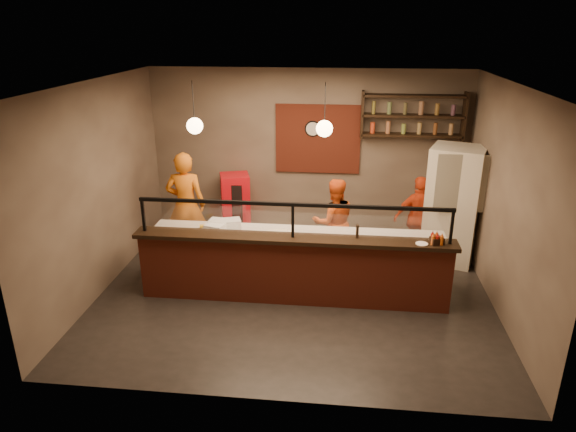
# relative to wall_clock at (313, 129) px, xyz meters

# --- Properties ---
(floor) EXTENTS (6.00, 6.00, 0.00)m
(floor) POSITION_rel_wall_clock_xyz_m (-0.10, -2.46, -2.10)
(floor) COLOR black
(floor) RESTS_ON ground
(ceiling) EXTENTS (6.00, 6.00, 0.00)m
(ceiling) POSITION_rel_wall_clock_xyz_m (-0.10, -2.46, 1.10)
(ceiling) COLOR #39322C
(ceiling) RESTS_ON wall_back
(wall_back) EXTENTS (6.00, 0.00, 6.00)m
(wall_back) POSITION_rel_wall_clock_xyz_m (-0.10, 0.04, -0.50)
(wall_back) COLOR #7A6A59
(wall_back) RESTS_ON floor
(wall_left) EXTENTS (0.00, 5.00, 5.00)m
(wall_left) POSITION_rel_wall_clock_xyz_m (-3.10, -2.46, -0.50)
(wall_left) COLOR #7A6A59
(wall_left) RESTS_ON floor
(wall_right) EXTENTS (0.00, 5.00, 5.00)m
(wall_right) POSITION_rel_wall_clock_xyz_m (2.90, -2.46, -0.50)
(wall_right) COLOR #7A6A59
(wall_right) RESTS_ON floor
(wall_front) EXTENTS (6.00, 0.00, 6.00)m
(wall_front) POSITION_rel_wall_clock_xyz_m (-0.10, -4.96, -0.50)
(wall_front) COLOR #7A6A59
(wall_front) RESTS_ON floor
(brick_patch) EXTENTS (1.60, 0.04, 1.30)m
(brick_patch) POSITION_rel_wall_clock_xyz_m (0.10, 0.01, -0.20)
(brick_patch) COLOR maroon
(brick_patch) RESTS_ON wall_back
(service_counter) EXTENTS (4.60, 0.25, 1.00)m
(service_counter) POSITION_rel_wall_clock_xyz_m (-0.10, -2.76, -1.60)
(service_counter) COLOR maroon
(service_counter) RESTS_ON floor
(counter_ledge) EXTENTS (4.70, 0.37, 0.06)m
(counter_ledge) POSITION_rel_wall_clock_xyz_m (-0.10, -2.76, -1.07)
(counter_ledge) COLOR black
(counter_ledge) RESTS_ON service_counter
(worktop_cabinet) EXTENTS (4.60, 0.75, 0.85)m
(worktop_cabinet) POSITION_rel_wall_clock_xyz_m (-0.10, -2.26, -1.68)
(worktop_cabinet) COLOR gray
(worktop_cabinet) RESTS_ON floor
(worktop) EXTENTS (4.60, 0.75, 0.05)m
(worktop) POSITION_rel_wall_clock_xyz_m (-0.10, -2.26, -1.23)
(worktop) COLOR beige
(worktop) RESTS_ON worktop_cabinet
(sneeze_guard) EXTENTS (4.50, 0.05, 0.52)m
(sneeze_guard) POSITION_rel_wall_clock_xyz_m (-0.10, -2.76, -0.73)
(sneeze_guard) COLOR white
(sneeze_guard) RESTS_ON counter_ledge
(wall_shelving) EXTENTS (1.84, 0.28, 0.85)m
(wall_shelving) POSITION_rel_wall_clock_xyz_m (1.80, -0.14, 0.30)
(wall_shelving) COLOR black
(wall_shelving) RESTS_ON wall_back
(wall_clock) EXTENTS (0.30, 0.04, 0.30)m
(wall_clock) POSITION_rel_wall_clock_xyz_m (0.00, 0.00, 0.00)
(wall_clock) COLOR black
(wall_clock) RESTS_ON wall_back
(pendant_left) EXTENTS (0.24, 0.24, 0.77)m
(pendant_left) POSITION_rel_wall_clock_xyz_m (-1.60, -2.26, 0.45)
(pendant_left) COLOR black
(pendant_left) RESTS_ON ceiling
(pendant_right) EXTENTS (0.24, 0.24, 0.77)m
(pendant_right) POSITION_rel_wall_clock_xyz_m (0.30, -2.26, 0.45)
(pendant_right) COLOR black
(pendant_right) RESTS_ON ceiling
(cook_left) EXTENTS (0.72, 0.50, 1.90)m
(cook_left) POSITION_rel_wall_clock_xyz_m (-2.15, -1.26, -1.15)
(cook_left) COLOR orange
(cook_left) RESTS_ON floor
(cook_mid) EXTENTS (0.87, 0.75, 1.54)m
(cook_mid) POSITION_rel_wall_clock_xyz_m (0.47, -1.37, -1.33)
(cook_mid) COLOR #D44C14
(cook_mid) RESTS_ON floor
(cook_right) EXTENTS (0.93, 0.50, 1.51)m
(cook_right) POSITION_rel_wall_clock_xyz_m (1.95, -0.97, -1.35)
(cook_right) COLOR red
(cook_right) RESTS_ON floor
(fridge) EXTENTS (1.07, 1.03, 2.04)m
(fridge) POSITION_rel_wall_clock_xyz_m (2.50, -0.97, -1.08)
(fridge) COLOR beige
(fridge) RESTS_ON floor
(red_cooler) EXTENTS (0.65, 0.62, 1.25)m
(red_cooler) POSITION_rel_wall_clock_xyz_m (-1.46, -0.31, -1.48)
(red_cooler) COLOR red
(red_cooler) RESTS_ON floor
(pizza_dough) EXTENTS (0.65, 0.65, 0.01)m
(pizza_dough) POSITION_rel_wall_clock_xyz_m (-0.37, -2.38, -1.19)
(pizza_dough) COLOR #EAE4C7
(pizza_dough) RESTS_ON worktop
(prep_tub_a) EXTENTS (0.31, 0.26, 0.15)m
(prep_tub_a) POSITION_rel_wall_clock_xyz_m (-1.34, -2.17, -1.13)
(prep_tub_a) COLOR silver
(prep_tub_a) RESTS_ON worktop
(prep_tub_b) EXTENTS (0.35, 0.32, 0.15)m
(prep_tub_b) POSITION_rel_wall_clock_xyz_m (-1.14, -2.13, -1.13)
(prep_tub_b) COLOR silver
(prep_tub_b) RESTS_ON worktop
(prep_tub_c) EXTENTS (0.33, 0.29, 0.14)m
(prep_tub_c) POSITION_rel_wall_clock_xyz_m (-1.36, -2.35, -1.13)
(prep_tub_c) COLOR white
(prep_tub_c) RESTS_ON worktop
(rolling_pin) EXTENTS (0.32, 0.13, 0.05)m
(rolling_pin) POSITION_rel_wall_clock_xyz_m (-1.50, -2.14, -1.17)
(rolling_pin) COLOR yellow
(rolling_pin) RESTS_ON worktop
(condiment_caddy) EXTENTS (0.21, 0.18, 0.10)m
(condiment_caddy) POSITION_rel_wall_clock_xyz_m (1.93, -2.78, -0.99)
(condiment_caddy) COLOR black
(condiment_caddy) RESTS_ON counter_ledge
(pepper_mill) EXTENTS (0.05, 0.05, 0.19)m
(pepper_mill) POSITION_rel_wall_clock_xyz_m (0.83, -2.69, -0.94)
(pepper_mill) COLOR black
(pepper_mill) RESTS_ON counter_ledge
(small_plate) EXTENTS (0.22, 0.22, 0.01)m
(small_plate) POSITION_rel_wall_clock_xyz_m (1.73, -2.82, -1.03)
(small_plate) COLOR white
(small_plate) RESTS_ON counter_ledge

